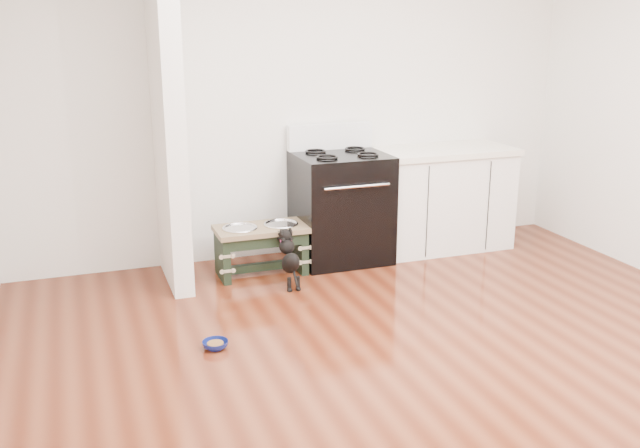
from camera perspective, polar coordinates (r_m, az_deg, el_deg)
The scene contains 8 objects.
ground at distance 4.32m, azimuth 9.16°, elevation -11.88°, with size 5.00×5.00×0.00m, color #491A0D.
room_shell at distance 3.84m, azimuth 10.24°, elevation 10.01°, with size 5.00×5.00×5.00m.
partition_wall at distance 5.50m, azimuth -12.14°, elevation 8.86°, with size 0.15×0.80×2.70m, color silver.
oven_range at distance 6.08m, azimuth 1.68°, elevation 1.49°, with size 0.76×0.69×1.14m.
cabinet_run at distance 6.51m, azimuth 9.68°, elevation 2.03°, with size 1.24×0.64×0.91m.
dog_feeder at distance 5.77m, azimuth -4.73°, elevation -1.32°, with size 0.73×0.39×0.42m.
puppy at distance 5.51m, azimuth -2.49°, elevation -2.59°, with size 0.13×0.38×0.45m.
floor_bowl at distance 4.62m, azimuth -8.37°, elevation -9.54°, with size 0.19×0.19×0.05m.
Camera 1 is at (-1.90, -3.31, 2.01)m, focal length 40.00 mm.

